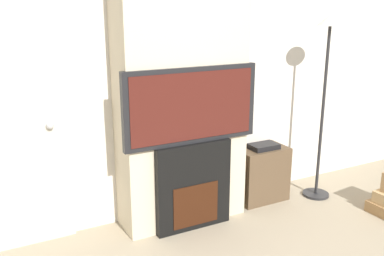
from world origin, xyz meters
The scene contains 7 objects.
wall_back centered at (0.00, 2.03, 1.35)m, with size 6.00×0.06×2.70m.
chimney_breast centered at (0.00, 1.81, 1.35)m, with size 1.11×0.39×2.70m.
fireplace centered at (0.00, 1.61, 0.39)m, with size 0.69×0.15×0.78m.
television centered at (0.00, 1.61, 1.10)m, with size 1.20×0.07×0.64m.
floor_lamp centered at (1.43, 1.59, 1.30)m, with size 0.27×0.27×1.81m.
media_stand centered at (0.87, 1.79, 0.28)m, with size 0.51×0.33×0.59m.
entry_door centered at (-1.39, 1.97, 1.03)m, with size 0.89×0.09×2.06m.
Camera 1 is at (-1.59, -1.41, 1.87)m, focal length 40.00 mm.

